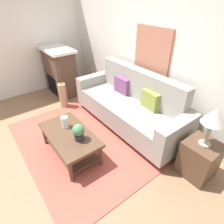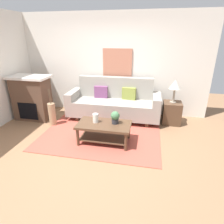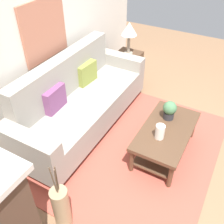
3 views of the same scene
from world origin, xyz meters
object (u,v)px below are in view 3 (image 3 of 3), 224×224
(throw_pillow_plum, at_px, (55,99))
(floor_vase, at_px, (62,209))
(side_table, at_px, (128,67))
(table_lamp, at_px, (129,30))
(throw_pillow_olive, at_px, (87,73))
(coffee_table, at_px, (166,136))
(potted_plant_tabletop, at_px, (170,110))
(framed_painting, at_px, (45,30))
(couch, at_px, (80,102))
(tabletop_vase, at_px, (160,132))

(throw_pillow_plum, xyz_separation_m, floor_vase, (-1.04, -0.86, -0.40))
(side_table, height_order, table_lamp, table_lamp)
(throw_pillow_olive, bearing_deg, table_lamp, -7.74)
(coffee_table, bearing_deg, floor_vase, 159.13)
(coffee_table, distance_m, table_lamp, 2.05)
(coffee_table, xyz_separation_m, potted_plant_tabletop, (0.22, 0.06, 0.26))
(table_lamp, relative_size, framed_painting, 0.72)
(couch, distance_m, throw_pillow_olive, 0.47)
(tabletop_vase, height_order, potted_plant_tabletop, potted_plant_tabletop)
(floor_vase, bearing_deg, couch, 27.35)
(couch, distance_m, framed_painting, 1.08)
(throw_pillow_plum, xyz_separation_m, framed_painting, (0.38, 0.34, 0.73))
(throw_pillow_plum, distance_m, tabletop_vase, 1.42)
(tabletop_vase, bearing_deg, framed_painting, 85.35)
(throw_pillow_plum, relative_size, throw_pillow_olive, 1.00)
(potted_plant_tabletop, distance_m, side_table, 1.76)
(side_table, bearing_deg, potted_plant_tabletop, -135.67)
(throw_pillow_plum, height_order, floor_vase, throw_pillow_plum)
(throw_pillow_plum, height_order, framed_painting, framed_painting)
(tabletop_vase, relative_size, potted_plant_tabletop, 0.71)
(couch, relative_size, throw_pillow_olive, 6.70)
(throw_pillow_olive, distance_m, side_table, 1.20)
(throw_pillow_olive, bearing_deg, tabletop_vase, -110.62)
(throw_pillow_plum, relative_size, tabletop_vase, 1.92)
(tabletop_vase, bearing_deg, coffee_table, -10.40)
(potted_plant_tabletop, height_order, floor_vase, potted_plant_tabletop)
(tabletop_vase, height_order, floor_vase, tabletop_vase)
(throw_pillow_olive, bearing_deg, framed_painting, 138.25)
(throw_pillow_plum, bearing_deg, potted_plant_tabletop, -64.54)
(side_table, bearing_deg, couch, 178.93)
(throw_pillow_plum, bearing_deg, coffee_table, -73.24)
(side_table, distance_m, floor_vase, 3.02)
(throw_pillow_plum, relative_size, potted_plant_tabletop, 1.37)
(couch, xyz_separation_m, tabletop_vase, (-0.14, -1.26, 0.09))
(framed_painting, bearing_deg, coffee_table, -88.49)
(potted_plant_tabletop, xyz_separation_m, side_table, (1.24, 1.21, -0.29))
(floor_vase, bearing_deg, framed_painting, 40.16)
(floor_vase, bearing_deg, side_table, 13.60)
(floor_vase, bearing_deg, tabletop_vase, -22.29)
(throw_pillow_olive, distance_m, potted_plant_tabletop, 1.37)
(couch, bearing_deg, floor_vase, -152.65)
(couch, bearing_deg, potted_plant_tabletop, -77.85)
(couch, xyz_separation_m, potted_plant_tabletop, (0.27, -1.24, 0.14))
(table_lamp, bearing_deg, framed_painting, 161.85)
(tabletop_vase, xyz_separation_m, potted_plant_tabletop, (0.41, 0.03, 0.05))
(framed_painting, bearing_deg, throw_pillow_olive, -41.75)
(throw_pillow_olive, distance_m, floor_vase, 2.04)
(floor_vase, xyz_separation_m, framed_painting, (1.43, 1.20, 1.12))
(couch, distance_m, tabletop_vase, 1.28)
(throw_pillow_plum, bearing_deg, tabletop_vase, -80.14)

